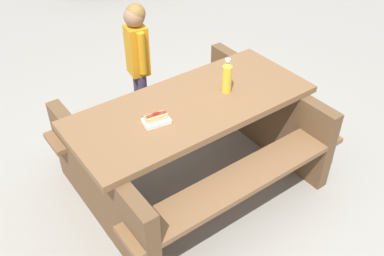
% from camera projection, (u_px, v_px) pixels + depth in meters
% --- Properties ---
extents(ground_plane, '(30.00, 30.00, 0.00)m').
position_uv_depth(ground_plane, '(192.00, 178.00, 3.54)').
color(ground_plane, gray).
rests_on(ground_plane, ground).
extents(picnic_table, '(1.81, 1.41, 0.75)m').
position_uv_depth(picnic_table, '(192.00, 136.00, 3.27)').
color(picnic_table, brown).
rests_on(picnic_table, ground).
extents(soda_bottle, '(0.07, 0.07, 0.27)m').
position_uv_depth(soda_bottle, '(227.00, 77.00, 3.13)').
color(soda_bottle, yellow).
rests_on(soda_bottle, picnic_table).
extents(hotdog_tray, '(0.20, 0.14, 0.08)m').
position_uv_depth(hotdog_tray, '(156.00, 119.00, 2.88)').
color(hotdog_tray, white).
rests_on(hotdog_tray, picnic_table).
extents(child_in_coat, '(0.19, 0.29, 1.16)m').
position_uv_depth(child_in_coat, '(137.00, 51.00, 3.72)').
color(child_in_coat, '#3F334C').
rests_on(child_in_coat, ground).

